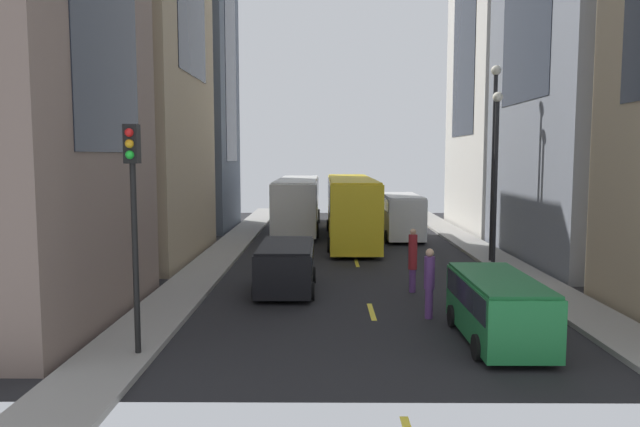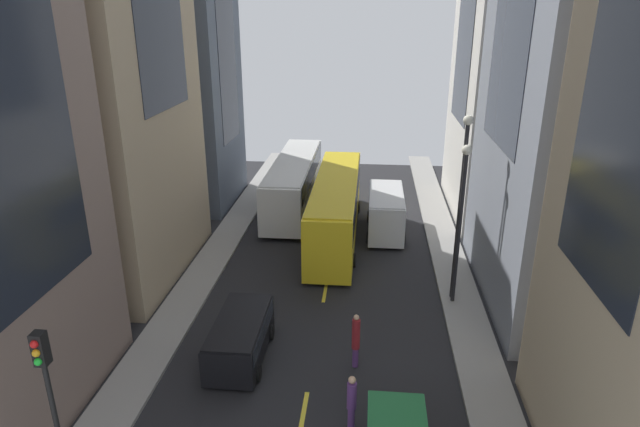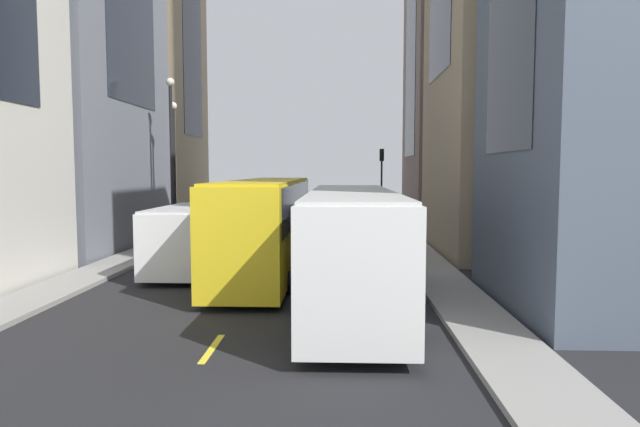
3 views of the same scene
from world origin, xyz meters
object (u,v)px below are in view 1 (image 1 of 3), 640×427
(car_green_1, at_px, (498,304))
(pedestrian_crossing_mid, at_px, (413,258))
(streetcar_yellow, at_px, (351,204))
(car_black_0, at_px, (286,263))
(pedestrian_walking_far, at_px, (429,281))
(city_bus_white, at_px, (298,199))
(delivery_van_white, at_px, (401,213))
(traffic_light_near_corner, at_px, (133,194))

(car_green_1, distance_m, pedestrian_crossing_mid, 5.82)
(streetcar_yellow, distance_m, car_black_0, 13.02)
(pedestrian_walking_far, height_order, pedestrian_crossing_mid, pedestrian_crossing_mid)
(car_black_0, height_order, car_green_1, car_green_1)
(streetcar_yellow, bearing_deg, pedestrian_crossing_mid, -82.74)
(city_bus_white, relative_size, streetcar_yellow, 0.94)
(city_bus_white, xyz_separation_m, car_black_0, (0.35, -17.58, -1.01))
(car_black_0, bearing_deg, pedestrian_walking_far, -38.56)
(car_green_1, bearing_deg, car_black_0, 135.31)
(city_bus_white, distance_m, streetcar_yellow, 5.89)
(car_green_1, height_order, pedestrian_crossing_mid, pedestrian_crossing_mid)
(delivery_van_white, height_order, car_black_0, delivery_van_white)
(city_bus_white, bearing_deg, pedestrian_crossing_mid, -74.70)
(pedestrian_walking_far, bearing_deg, traffic_light_near_corner, 56.19)
(car_black_0, xyz_separation_m, pedestrian_walking_far, (4.48, -3.57, 0.14))
(traffic_light_near_corner, bearing_deg, city_bus_white, 83.71)
(car_black_0, xyz_separation_m, pedestrian_crossing_mid, (4.50, -0.15, 0.22))
(car_green_1, distance_m, pedestrian_walking_far, 2.63)
(car_black_0, relative_size, pedestrian_crossing_mid, 1.93)
(car_black_0, bearing_deg, streetcar_yellow, 77.20)
(car_green_1, bearing_deg, city_bus_white, 104.88)
(car_green_1, relative_size, traffic_light_near_corner, 0.82)
(city_bus_white, distance_m, traffic_light_near_corner, 24.95)
(traffic_light_near_corner, bearing_deg, delivery_van_white, 66.48)
(streetcar_yellow, bearing_deg, car_black_0, -102.80)
(city_bus_white, bearing_deg, car_black_0, -88.87)
(city_bus_white, bearing_deg, traffic_light_near_corner, -96.29)
(car_green_1, height_order, pedestrian_walking_far, pedestrian_walking_far)
(car_green_1, distance_m, traffic_light_near_corner, 9.50)
(pedestrian_walking_far, xyz_separation_m, traffic_light_near_corner, (-7.56, -3.58, 2.79))
(car_black_0, height_order, pedestrian_crossing_mid, pedestrian_crossing_mid)
(streetcar_yellow, distance_m, car_green_1, 18.73)
(streetcar_yellow, height_order, car_green_1, streetcar_yellow)
(city_bus_white, bearing_deg, delivery_van_white, -33.85)
(car_green_1, height_order, traffic_light_near_corner, traffic_light_near_corner)
(streetcar_yellow, relative_size, car_black_0, 3.08)
(pedestrian_crossing_mid, bearing_deg, pedestrian_walking_far, 113.81)
(car_black_0, bearing_deg, car_green_1, -44.69)
(pedestrian_walking_far, bearing_deg, pedestrian_crossing_mid, -59.46)
(car_green_1, bearing_deg, pedestrian_crossing_mid, 103.57)
(pedestrian_crossing_mid, xyz_separation_m, traffic_light_near_corner, (-7.58, -7.00, 2.72))
(streetcar_yellow, bearing_deg, traffic_light_near_corner, -106.72)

